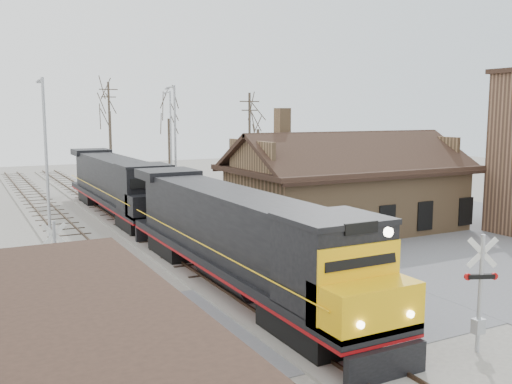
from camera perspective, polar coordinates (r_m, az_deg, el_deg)
ground at (r=21.94m, az=2.28°, el=-12.36°), size 140.00×140.00×0.00m
road at (r=21.93m, az=2.28°, el=-12.32°), size 60.00×9.00×0.03m
parking_lot at (r=36.53m, az=24.22°, el=-4.76°), size 22.00×26.00×0.03m
track_main at (r=35.21m, az=-10.04°, el=-4.56°), size 3.40×90.00×0.24m
track_siding at (r=34.16m, az=-17.27°, el=-5.18°), size 3.40×90.00×0.24m
depot at (r=37.59m, az=9.02°, el=-0.12°), size 15.20×9.31×7.90m
locomotive_lead at (r=24.11m, az=-1.67°, el=-4.68°), size 3.00×20.07×4.46m
locomotive_trailing at (r=43.08m, az=-13.63°, el=0.69°), size 3.00×20.07×4.22m
crossbuck_near at (r=19.65m, az=21.48°, el=-9.77°), size 1.04×0.50×3.84m
crossbuck_far at (r=23.32m, az=-19.38°, el=-7.20°), size 1.01×0.28×3.54m
streetlight_a at (r=35.71m, az=-20.29°, el=3.84°), size 0.25×2.04×9.64m
streetlight_b at (r=45.11m, az=-8.13°, el=5.04°), size 0.25×2.04×9.70m
streetlight_c at (r=58.60m, az=-8.55°, el=5.70°), size 0.25×2.04×9.75m
utility_pole_b at (r=64.03m, az=-14.41°, el=5.96°), size 2.00×0.24×10.89m
utility_pole_c at (r=53.26m, az=-0.65°, el=5.06°), size 2.00×0.24×9.44m
tree_c at (r=65.51m, az=-14.49°, el=8.95°), size 5.18×5.18×12.70m
tree_d at (r=66.29m, az=-8.74°, el=8.26°), size 4.64×4.64×11.36m
tree_e at (r=61.70m, az=0.20°, el=7.18°), size 3.90×3.90×9.57m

